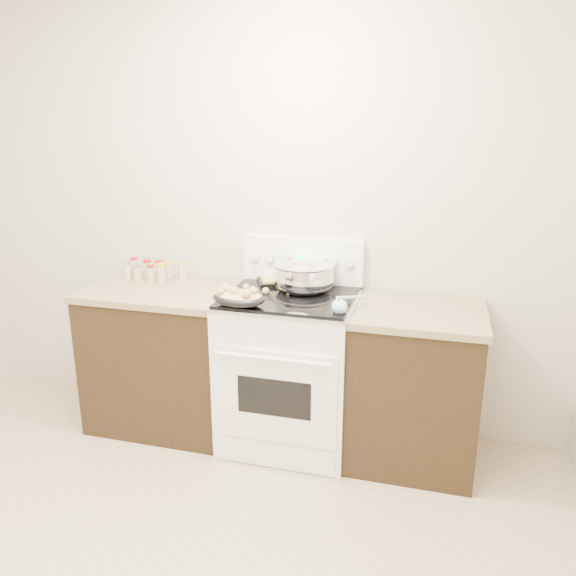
% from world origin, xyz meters
% --- Properties ---
extents(room_shell, '(4.10, 3.60, 2.75)m').
position_xyz_m(room_shell, '(0.00, 0.00, 1.70)').
color(room_shell, beige).
rests_on(room_shell, ground).
extents(counter_left, '(0.93, 0.67, 0.92)m').
position_xyz_m(counter_left, '(-0.48, 1.43, 0.46)').
color(counter_left, black).
rests_on(counter_left, ground).
extents(counter_right, '(0.73, 0.67, 0.92)m').
position_xyz_m(counter_right, '(1.08, 1.43, 0.46)').
color(counter_right, black).
rests_on(counter_right, ground).
extents(kitchen_range, '(0.78, 0.73, 1.22)m').
position_xyz_m(kitchen_range, '(0.35, 1.42, 0.49)').
color(kitchen_range, white).
rests_on(kitchen_range, ground).
extents(mixing_bowl, '(0.42, 0.42, 0.22)m').
position_xyz_m(mixing_bowl, '(0.40, 1.53, 1.03)').
color(mixing_bowl, silver).
rests_on(mixing_bowl, kitchen_range).
extents(roasting_pan, '(0.32, 0.24, 0.12)m').
position_xyz_m(roasting_pan, '(0.13, 1.16, 0.99)').
color(roasting_pan, black).
rests_on(roasting_pan, kitchen_range).
extents(baking_sheet, '(0.45, 0.40, 0.06)m').
position_xyz_m(baking_sheet, '(0.26, 1.70, 0.96)').
color(baking_sheet, black).
rests_on(baking_sheet, kitchen_range).
extents(wooden_spoon, '(0.17, 0.21, 0.04)m').
position_xyz_m(wooden_spoon, '(0.23, 1.45, 0.95)').
color(wooden_spoon, tan).
rests_on(wooden_spoon, kitchen_range).
extents(blue_ladle, '(0.16, 0.27, 0.10)m').
position_xyz_m(blue_ladle, '(0.69, 1.20, 0.98)').
color(blue_ladle, '#9ED1EB').
rests_on(blue_ladle, kitchen_range).
extents(spice_jars, '(0.39, 0.16, 0.13)m').
position_xyz_m(spice_jars, '(-0.62, 1.59, 0.98)').
color(spice_jars, '#BFB28C').
rests_on(spice_jars, counter_left).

